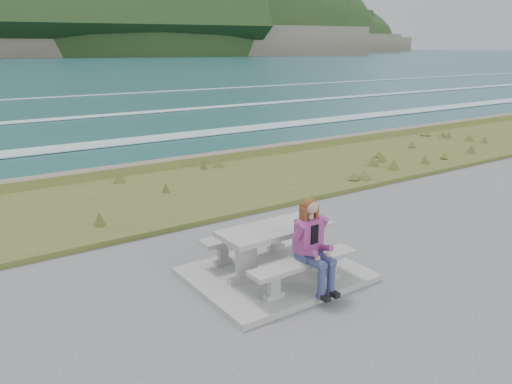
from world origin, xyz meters
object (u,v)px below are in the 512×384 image
(bench_landward, at_px, (304,266))
(bench_seaward, at_px, (250,237))
(picnic_table, at_px, (275,237))
(seated_woman, at_px, (315,258))

(bench_landward, bearing_deg, bench_seaward, 90.00)
(picnic_table, bearing_deg, seated_woman, -83.29)
(bench_seaward, bearing_deg, picnic_table, -90.00)
(picnic_table, xyz_separation_m, seated_woman, (0.10, -0.83, -0.08))
(bench_landward, bearing_deg, seated_woman, -53.16)
(picnic_table, height_order, bench_landward, picnic_table)
(bench_landward, height_order, bench_seaward, same)
(seated_woman, bearing_deg, bench_landward, 124.83)
(bench_landward, relative_size, bench_seaward, 1.00)
(picnic_table, xyz_separation_m, bench_seaward, (0.00, 0.70, -0.23))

